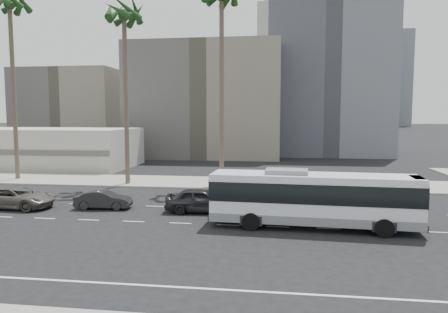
% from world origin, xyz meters
% --- Properties ---
extents(ground, '(700.00, 700.00, 0.00)m').
position_xyz_m(ground, '(0.00, 0.00, 0.00)').
color(ground, black).
rests_on(ground, ground).
extents(sidewalk_north, '(120.00, 7.00, 0.15)m').
position_xyz_m(sidewalk_north, '(0.00, 15.50, 0.07)').
color(sidewalk_north, gray).
rests_on(sidewalk_north, ground).
extents(commercial_low, '(22.00, 12.16, 5.00)m').
position_xyz_m(commercial_low, '(-30.00, 25.99, 2.50)').
color(commercial_low, '#B7B4AB').
rests_on(commercial_low, ground).
extents(midrise_beige_west, '(24.00, 18.00, 18.00)m').
position_xyz_m(midrise_beige_west, '(-12.00, 45.00, 9.00)').
color(midrise_beige_west, '#5E5B55').
rests_on(midrise_beige_west, ground).
extents(midrise_gray_center, '(20.00, 20.00, 26.00)m').
position_xyz_m(midrise_gray_center, '(8.00, 52.00, 13.00)').
color(midrise_gray_center, '#51535D').
rests_on(midrise_gray_center, ground).
extents(midrise_beige_far, '(18.00, 16.00, 15.00)m').
position_xyz_m(midrise_beige_far, '(-38.00, 50.00, 7.50)').
color(midrise_beige_far, '#5E5B55').
rests_on(midrise_beige_far, ground).
extents(civic_tower, '(42.00, 42.00, 129.00)m').
position_xyz_m(civic_tower, '(-2.00, 250.00, 38.83)').
color(civic_tower, beige).
rests_on(civic_tower, ground).
extents(highrise_right, '(26.00, 26.00, 70.00)m').
position_xyz_m(highrise_right, '(45.00, 230.00, 35.00)').
color(highrise_right, '#535A63').
rests_on(highrise_right, ground).
extents(highrise_far, '(22.00, 22.00, 60.00)m').
position_xyz_m(highrise_far, '(70.00, 260.00, 30.00)').
color(highrise_far, '#535A63').
rests_on(highrise_far, ground).
extents(city_bus, '(12.22, 3.43, 3.47)m').
position_xyz_m(city_bus, '(2.05, 0.08, 1.82)').
color(city_bus, silver).
rests_on(city_bus, ground).
extents(car_a, '(2.33, 5.07, 1.68)m').
position_xyz_m(car_a, '(-5.27, 3.14, 0.84)').
color(car_a, '#232326').
rests_on(car_a, ground).
extents(car_b, '(1.74, 4.08, 1.31)m').
position_xyz_m(car_b, '(-12.44, 3.30, 0.65)').
color(car_b, black).
rests_on(car_b, ground).
extents(car_c, '(2.65, 5.54, 1.52)m').
position_xyz_m(car_c, '(-18.77, 2.64, 0.76)').
color(car_c, '#5B5751').
rests_on(car_c, ground).
extents(palm_near, '(5.70, 5.70, 19.15)m').
position_xyz_m(palm_near, '(-5.48, 14.70, 17.35)').
color(palm_near, brown).
rests_on(palm_near, ground).
extents(palm_mid, '(5.63, 5.63, 17.37)m').
position_xyz_m(palm_mid, '(-14.48, 13.51, 15.63)').
color(palm_mid, brown).
rests_on(palm_mid, ground).
extents(palm_far, '(5.59, 5.59, 19.18)m').
position_xyz_m(palm_far, '(-26.97, 14.98, 17.42)').
color(palm_far, brown).
rests_on(palm_far, ground).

